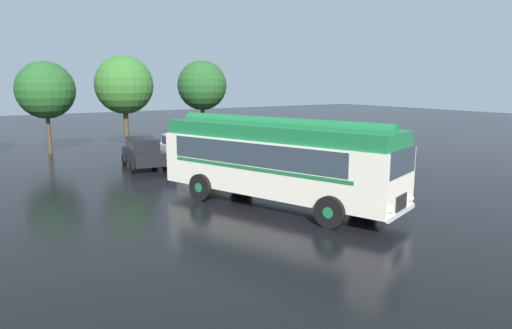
# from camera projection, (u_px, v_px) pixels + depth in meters

# --- Properties ---
(ground_plane) EXTENTS (120.00, 120.00, 0.00)m
(ground_plane) POSITION_uv_depth(u_px,v_px,m) (291.00, 201.00, 18.77)
(ground_plane) COLOR black
(vintage_bus) EXTENTS (5.73, 10.32, 3.49)m
(vintage_bus) POSITION_uv_depth(u_px,v_px,m) (277.00, 158.00, 17.85)
(vintage_bus) COLOR silver
(vintage_bus) RESTS_ON ground
(car_near_left) EXTENTS (2.34, 4.38, 1.66)m
(car_near_left) POSITION_uv_depth(u_px,v_px,m) (143.00, 152.00, 26.08)
(car_near_left) COLOR black
(car_near_left) RESTS_ON ground
(car_mid_left) EXTENTS (2.02, 4.23, 1.66)m
(car_mid_left) POSITION_uv_depth(u_px,v_px,m) (181.00, 148.00, 27.74)
(car_mid_left) COLOR #B7BABF
(car_mid_left) RESTS_ON ground
(car_mid_right) EXTENTS (2.39, 4.40, 1.66)m
(car_mid_right) POSITION_uv_depth(u_px,v_px,m) (221.00, 143.00, 29.92)
(car_mid_right) COLOR #B7BABF
(car_mid_right) RESTS_ON ground
(car_far_right) EXTENTS (2.30, 4.36, 1.66)m
(car_far_right) POSITION_uv_depth(u_px,v_px,m) (258.00, 142.00, 30.73)
(car_far_right) COLOR black
(car_far_right) RESTS_ON ground
(tree_left_of_centre) EXTENTS (3.82, 3.82, 6.19)m
(tree_left_of_centre) POSITION_uv_depth(u_px,v_px,m) (44.00, 91.00, 30.30)
(tree_left_of_centre) COLOR #4C3823
(tree_left_of_centre) RESTS_ON ground
(tree_centre) EXTENTS (4.11, 4.11, 6.65)m
(tree_centre) POSITION_uv_depth(u_px,v_px,m) (122.00, 85.00, 32.38)
(tree_centre) COLOR #4C3823
(tree_centre) RESTS_ON ground
(tree_right_of_centre) EXTENTS (3.96, 3.96, 6.51)m
(tree_right_of_centre) POSITION_uv_depth(u_px,v_px,m) (201.00, 84.00, 36.80)
(tree_right_of_centre) COLOR #4C3823
(tree_right_of_centre) RESTS_ON ground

